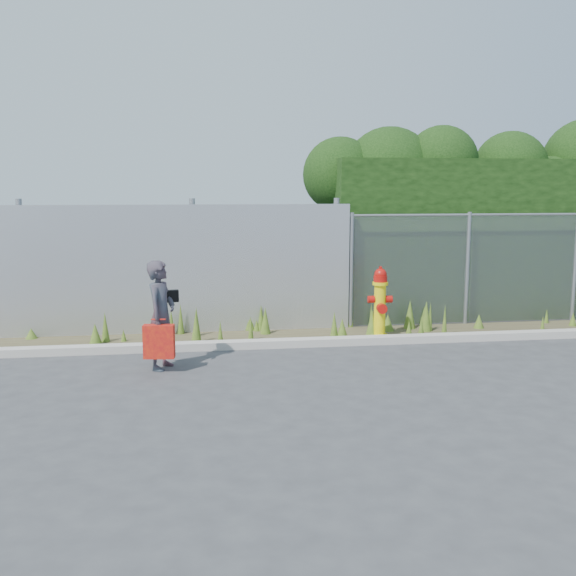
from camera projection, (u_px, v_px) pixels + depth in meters
The scene contains 10 objects.
ground at pixel (326, 380), 8.36m from camera, with size 80.00×80.00×0.00m, color #39393B.
curb at pixel (303, 342), 10.12m from camera, with size 16.00×0.22×0.12m, color #AAA299.
weed_strip at pixel (339, 326), 10.91m from camera, with size 16.00×1.32×0.54m.
corrugated_fence at pixel (100, 271), 10.69m from camera, with size 8.50×0.21×2.30m.
chainlink_fence at pixel (522, 268), 11.72m from camera, with size 6.50×0.07×2.05m.
hedge at pixel (507, 208), 12.58m from camera, with size 7.80×2.18×3.82m.
fire_hydrant at pixel (380, 304), 10.57m from camera, with size 0.40×0.36×1.20m.
woman at pixel (161, 315), 8.78m from camera, with size 0.55×0.36×1.50m, color #0F5462.
red_tote_bag at pixel (159, 341), 8.61m from camera, with size 0.41×0.15×0.54m.
black_shoulder_bag at pixel (170, 296), 8.98m from camera, with size 0.22×0.09×0.17m.
Camera 1 is at (-1.61, -7.93, 2.48)m, focal length 40.00 mm.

